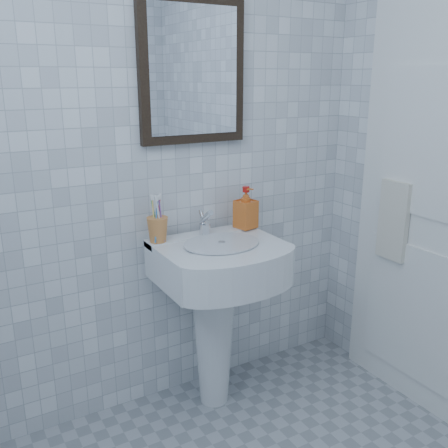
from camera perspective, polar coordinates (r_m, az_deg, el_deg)
wall_back at (r=2.21m, az=-8.89°, el=9.11°), size 2.20×0.02×2.50m
washbasin at (r=2.30m, az=-0.94°, el=-8.24°), size 0.54×0.40×0.84m
faucet at (r=2.27m, az=-2.20°, el=-0.01°), size 0.05×0.11×0.13m
toothbrush_cup at (r=2.19m, az=-7.59°, el=-0.63°), size 0.12×0.12×0.11m
soap_dispenser at (r=2.37m, az=2.51°, el=1.90°), size 0.11×0.11×0.20m
wall_mirror at (r=2.27m, az=-3.58°, el=17.05°), size 0.50×0.04×0.62m
bathroom_door at (r=2.40m, az=22.68°, el=2.50°), size 0.04×0.80×2.00m
towel_ring at (r=2.47m, az=19.48°, el=4.43°), size 0.01×0.18×0.18m
hand_towel at (r=2.50m, az=18.79°, el=0.35°), size 0.03×0.16×0.38m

